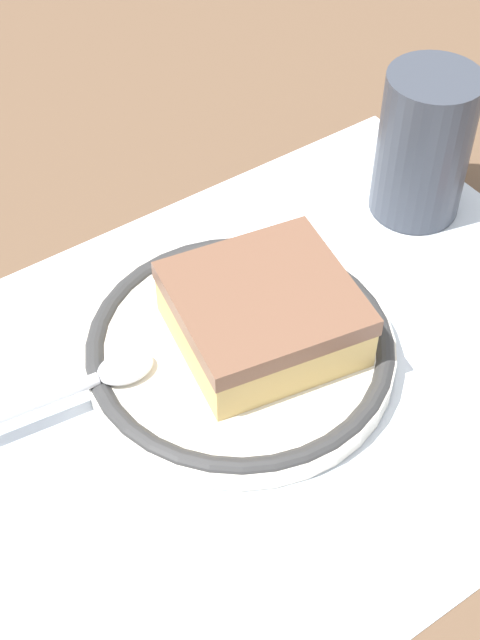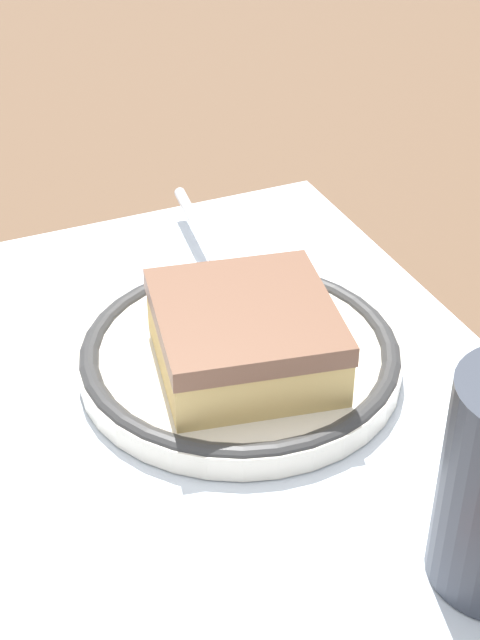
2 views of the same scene
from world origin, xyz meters
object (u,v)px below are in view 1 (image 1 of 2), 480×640
(cake_slice, at_px, (257,317))
(cup, at_px, (422,154))
(plate, at_px, (240,349))
(spoon, at_px, (70,389))

(cake_slice, xyz_separation_m, cup, (0.17, 0.05, 0.01))
(plate, distance_m, spoon, 0.10)
(spoon, relative_size, cup, 1.34)
(plate, xyz_separation_m, cup, (0.18, 0.05, 0.04))
(cake_slice, xyz_separation_m, spoon, (-0.11, 0.03, -0.02))
(plate, height_order, cake_slice, cake_slice)
(cake_slice, bearing_deg, plate, 160.89)
(cake_slice, distance_m, cup, 0.18)
(plate, bearing_deg, spoon, 167.02)
(plate, bearing_deg, cup, 14.43)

